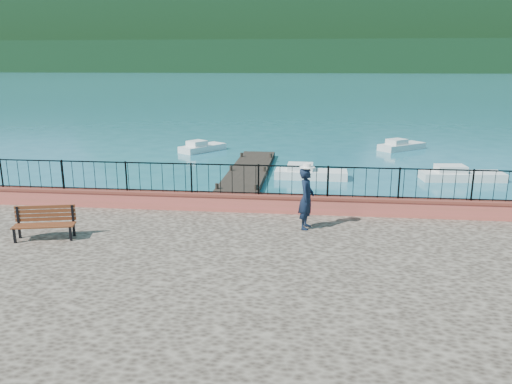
% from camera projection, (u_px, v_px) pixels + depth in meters
% --- Properties ---
extents(ground, '(2000.00, 2000.00, 0.00)m').
position_uv_depth(ground, '(255.00, 297.00, 12.96)').
color(ground, '#19596B').
rests_on(ground, ground).
extents(parapet, '(28.00, 0.46, 0.58)m').
position_uv_depth(parapet, '(268.00, 203.00, 16.14)').
color(parapet, '#CB4D49').
rests_on(parapet, promenade).
extents(railing, '(27.00, 0.05, 0.95)m').
position_uv_depth(railing, '(268.00, 180.00, 15.95)').
color(railing, black).
rests_on(railing, parapet).
extents(dock, '(2.00, 16.00, 0.30)m').
position_uv_depth(dock, '(242.00, 182.00, 24.68)').
color(dock, '#2D231C').
rests_on(dock, ground).
extents(far_forest, '(900.00, 60.00, 18.00)m').
position_uv_depth(far_forest, '(312.00, 57.00, 299.12)').
color(far_forest, black).
rests_on(far_forest, ground).
extents(foothills, '(900.00, 120.00, 44.00)m').
position_uv_depth(foothills, '(313.00, 39.00, 353.52)').
color(foothills, black).
rests_on(foothills, ground).
extents(park_bench, '(1.69, 0.89, 0.90)m').
position_uv_depth(park_bench, '(45.00, 229.00, 13.66)').
color(park_bench, black).
rests_on(park_bench, promenade).
extents(person, '(0.53, 0.72, 1.81)m').
position_uv_depth(person, '(306.00, 198.00, 14.39)').
color(person, black).
rests_on(person, promenade).
extents(hat, '(0.44, 0.44, 0.12)m').
position_uv_depth(hat, '(307.00, 166.00, 14.15)').
color(hat, white).
rests_on(hat, person).
extents(boat_1, '(3.77, 1.38, 0.80)m').
position_uv_depth(boat_1, '(311.00, 171.00, 26.12)').
color(boat_1, silver).
rests_on(boat_1, ground).
extents(boat_2, '(4.25, 1.65, 0.80)m').
position_uv_depth(boat_2, '(462.00, 172.00, 25.71)').
color(boat_2, silver).
rests_on(boat_2, ground).
extents(boat_3, '(3.00, 3.41, 0.80)m').
position_uv_depth(boat_3, '(202.00, 145.00, 34.08)').
color(boat_3, silver).
rests_on(boat_3, ground).
extents(boat_5, '(3.54, 3.21, 0.80)m').
position_uv_depth(boat_5, '(402.00, 144.00, 34.71)').
color(boat_5, silver).
rests_on(boat_5, ground).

